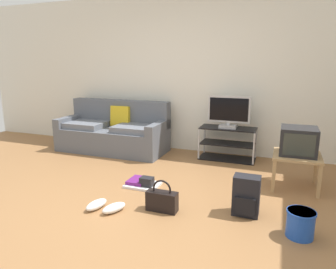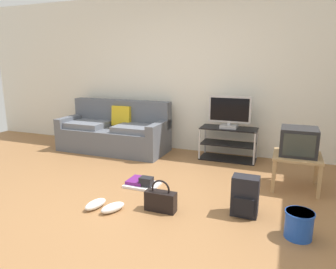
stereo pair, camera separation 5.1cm
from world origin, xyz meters
name	(u,v)px [view 1 (the left image)]	position (x,y,z in m)	size (l,w,h in m)	color
ground_plane	(128,207)	(0.00, 0.00, -0.01)	(9.00, 9.80, 0.02)	olive
wall_back	(193,74)	(0.00, 2.45, 1.35)	(9.00, 0.10, 2.70)	silver
couch	(114,132)	(-1.29, 1.91, 0.33)	(1.92, 0.81, 0.88)	#565B66
tv_stand	(228,143)	(0.71, 2.09, 0.26)	(0.89, 0.41, 0.53)	black
flat_tv	(229,112)	(0.71, 2.07, 0.78)	(0.66, 0.22, 0.51)	#B2B2B7
side_table	(297,159)	(1.72, 1.21, 0.37)	(0.56, 0.56, 0.43)	tan
crt_tv	(298,141)	(1.72, 1.23, 0.60)	(0.43, 0.42, 0.34)	#232326
backpack	(246,196)	(1.23, 0.26, 0.20)	(0.27, 0.25, 0.42)	black
handbag	(162,200)	(0.39, 0.03, 0.12)	(0.33, 0.13, 0.35)	black
cleaning_bucket	(300,223)	(1.74, 0.01, 0.14)	(0.25, 0.25, 0.25)	blue
sneakers_pair	(105,206)	(-0.18, -0.18, 0.04)	(0.42, 0.30, 0.09)	white
floor_tray	(142,183)	(-0.09, 0.57, 0.04)	(0.42, 0.33, 0.14)	silver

